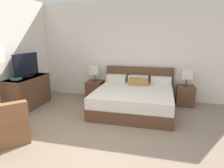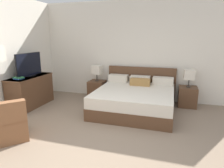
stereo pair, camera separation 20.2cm
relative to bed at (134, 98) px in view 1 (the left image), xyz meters
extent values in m
plane|color=#84705B|center=(-0.33, -2.30, -0.30)|extent=(9.79, 9.79, 0.00)
cube|color=silver|center=(-0.33, 1.00, 1.10)|extent=(6.50, 0.06, 2.80)
cube|color=brown|center=(0.00, -0.08, -0.16)|extent=(1.85, 1.92, 0.28)
cube|color=beige|center=(0.00, -0.08, 0.11)|extent=(1.83, 1.90, 0.26)
cube|color=brown|center=(0.00, 0.90, 0.18)|extent=(1.93, 0.05, 0.96)
cube|color=beige|center=(-0.63, 0.71, 0.34)|extent=(0.54, 0.28, 0.20)
cube|color=beige|center=(0.00, 0.71, 0.34)|extent=(0.54, 0.28, 0.20)
cube|color=beige|center=(0.62, 0.71, 0.34)|extent=(0.54, 0.28, 0.20)
cube|color=#A87A42|center=(0.05, 0.44, 0.33)|extent=(0.52, 0.22, 0.18)
cube|color=brown|center=(-1.28, 0.67, -0.03)|extent=(0.46, 0.47, 0.52)
cube|color=#3C2718|center=(-1.28, 0.44, 0.02)|extent=(0.39, 0.01, 0.23)
cube|color=brown|center=(1.28, 0.67, -0.03)|extent=(0.46, 0.47, 0.52)
cube|color=#3C2718|center=(1.28, 0.44, 0.02)|extent=(0.39, 0.01, 0.23)
cylinder|color=#332D28|center=(-1.28, 0.67, 0.24)|extent=(0.11, 0.11, 0.02)
cylinder|color=#332D28|center=(-1.28, 0.67, 0.34)|extent=(0.02, 0.02, 0.19)
cube|color=beige|center=(-1.28, 0.67, 0.56)|extent=(0.26, 0.26, 0.25)
cylinder|color=#332D28|center=(1.28, 0.67, 0.24)|extent=(0.11, 0.11, 0.02)
cylinder|color=#332D28|center=(1.28, 0.67, 0.34)|extent=(0.02, 0.02, 0.19)
cube|color=beige|center=(1.28, 0.67, 0.56)|extent=(0.26, 0.26, 0.25)
cube|color=brown|center=(-2.69, -0.51, 0.11)|extent=(0.52, 1.26, 0.80)
cube|color=brown|center=(-2.69, -0.51, 0.49)|extent=(0.54, 1.29, 0.02)
cube|color=black|center=(-2.69, -0.48, 0.52)|extent=(0.18, 0.28, 0.02)
cube|color=black|center=(-2.69, -0.48, 0.81)|extent=(0.04, 0.91, 0.59)
cube|color=black|center=(-2.67, -0.48, 0.81)|extent=(0.01, 0.88, 0.57)
cube|color=#234C8E|center=(-2.69, -0.88, 0.52)|extent=(0.22, 0.20, 0.03)
cube|color=#2D7042|center=(-2.70, -0.88, 0.55)|extent=(0.25, 0.17, 0.03)
cube|color=brown|center=(-1.96, -2.13, -0.10)|extent=(0.96, 0.96, 0.40)
cube|color=brown|center=(-1.76, -2.31, 0.28)|extent=(0.57, 0.62, 0.36)
cube|color=brown|center=(-1.76, -1.91, 0.19)|extent=(0.53, 0.48, 0.18)
cylinder|color=#332D28|center=(-2.44, -1.78, -0.28)|extent=(0.28, 0.28, 0.02)
camera|label=1|loc=(0.65, -4.78, 1.51)|focal=32.00mm
camera|label=2|loc=(0.84, -4.73, 1.51)|focal=32.00mm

